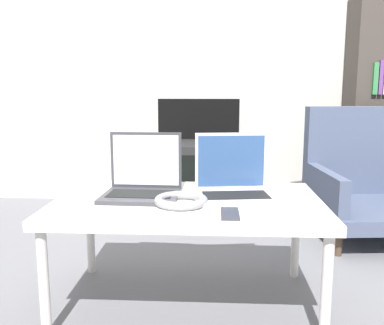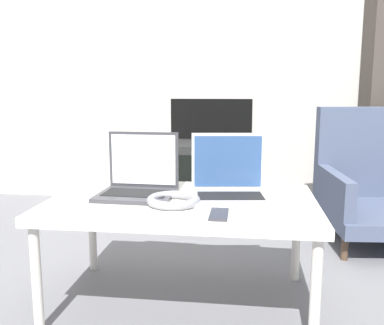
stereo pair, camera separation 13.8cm
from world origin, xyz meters
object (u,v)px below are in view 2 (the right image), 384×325
laptop_left (139,181)px  phone (219,214)px  laptop_right (229,184)px  headphones (174,200)px  tv (208,177)px  armchair (378,183)px

laptop_left → phone: 0.42m
laptop_right → headphones: laptop_right is taller
headphones → tv: size_ratio=0.39×
laptop_right → tv: (-0.20, 1.30, -0.24)m
headphones → phone: (0.17, -0.12, -0.01)m
laptop_right → headphones: size_ratio=1.63×
laptop_left → tv: laptop_left is taller
laptop_left → headphones: laptop_left is taller
laptop_right → armchair: size_ratio=0.43×
armchair → phone: bearing=-131.4°
laptop_right → tv: bearing=91.2°
tv → armchair: 1.10m
laptop_left → armchair: (1.18, 0.89, -0.17)m
phone → laptop_right: bearing=84.7°
headphones → phone: 0.21m
laptop_right → phone: size_ratio=2.38×
laptop_left → headphones: size_ratio=1.53×
laptop_right → headphones: 0.24m
phone → armchair: 1.42m
laptop_left → armchair: bearing=39.2°
tv → armchair: bearing=-22.0°
phone → tv: (-0.18, 1.55, -0.19)m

